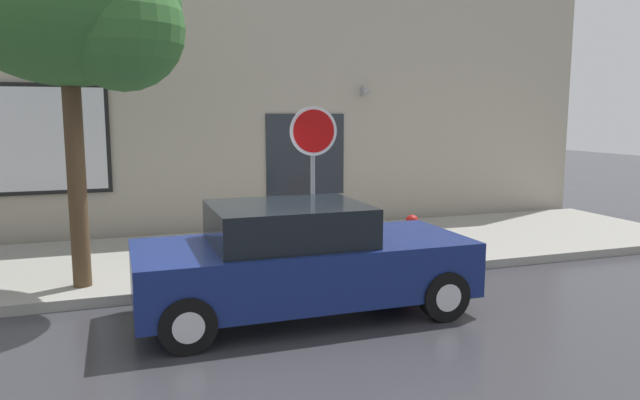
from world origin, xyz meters
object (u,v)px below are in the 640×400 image
Objects in this scene: fire_hydrant at (412,236)px; street_tree at (77,7)px; parked_car at (301,260)px; stop_sign at (313,155)px.

street_tree is (-5.20, -0.20, 3.51)m from fire_hydrant.
parked_car is 2.10m from stop_sign.
parked_car is 1.67× the size of stop_sign.
stop_sign is (0.69, 1.55, 1.25)m from parked_car.
stop_sign is at bearing -2.20° from street_tree.
fire_hydrant is 6.28m from street_tree.
fire_hydrant is at bearing 35.77° from parked_car.
stop_sign is (-1.92, -0.33, 1.46)m from fire_hydrant.
street_tree is at bearing -177.79° from fire_hydrant.
fire_hydrant is at bearing 2.21° from street_tree.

